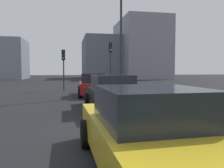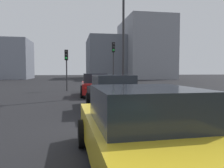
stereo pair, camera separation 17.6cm
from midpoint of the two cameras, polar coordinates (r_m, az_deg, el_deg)
ground_plane at (r=6.53m, az=4.04°, el=-13.09°), size 160.00×160.00×0.20m
car_red_lead at (r=15.45m, az=-4.11°, el=-0.28°), size 4.10×2.08×1.56m
car_black_second at (r=9.82m, az=0.48°, el=-2.40°), size 4.81×2.11×1.57m
car_yellow_third at (r=4.04m, az=8.99°, el=-11.56°), size 4.32×2.20×1.48m
traffic_light_near_left at (r=19.65m, az=-11.38°, el=5.76°), size 0.33×0.30×3.54m
traffic_light_near_right at (r=20.54m, az=0.61°, el=7.26°), size 0.33×0.30×4.33m
street_lamp_kerbside at (r=16.17m, az=3.27°, el=14.66°), size 0.56×0.36×8.44m
building_facade_left at (r=50.15m, az=8.38°, el=8.70°), size 14.99×9.20×12.66m
building_facade_center at (r=51.73m, az=-1.43°, el=6.56°), size 14.42×8.50×9.03m
building_facade_right at (r=51.11m, az=-26.38°, el=5.69°), size 9.19×11.29×8.06m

